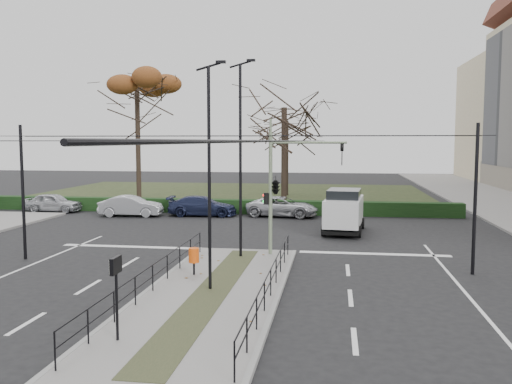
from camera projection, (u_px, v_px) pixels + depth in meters
ground at (226, 278)px, 20.97m from camera, size 140.00×140.00×0.00m
median_island at (212, 294)px, 18.50m from camera, size 4.40×15.00×0.14m
park at (231, 194)px, 53.35m from camera, size 38.00×26.00×0.10m
hedge at (197, 206)px, 40.11m from camera, size 38.00×1.00×1.00m
median_railing at (211, 269)px, 18.31m from camera, size 4.14×13.24×0.92m
catenary at (234, 187)px, 22.24m from camera, size 20.00×34.00×6.00m
traffic_light at (278, 184)px, 24.43m from camera, size 3.74×2.11×5.51m
litter_bin at (194, 256)px, 20.86m from camera, size 0.41×0.41×1.04m
info_panel at (116, 275)px, 13.91m from camera, size 0.12×0.57×2.20m
streetlamp_median_near at (210, 175)px, 18.52m from camera, size 0.65×0.13×7.84m
streetlamp_median_far at (241, 158)px, 23.81m from camera, size 0.72×0.15×8.67m
parked_car_first at (53, 203)px, 40.35m from camera, size 4.15×1.70×1.41m
parked_car_second at (131, 206)px, 38.06m from camera, size 4.50×1.87×1.45m
parked_car_third at (202, 206)px, 38.28m from camera, size 4.98×2.29×1.41m
parked_car_fourth at (283, 207)px, 37.94m from camera, size 5.23×2.85×1.39m
white_van at (344, 210)px, 31.32m from camera, size 2.55×4.92×2.50m
rust_tree at (137, 88)px, 49.01m from camera, size 9.61×9.61×13.07m
bare_tree_center at (286, 126)px, 51.55m from camera, size 7.43×7.43×9.43m
bare_tree_near at (284, 115)px, 42.23m from camera, size 7.55×7.55×10.34m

